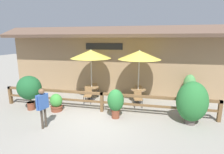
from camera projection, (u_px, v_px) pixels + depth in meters
ground_plane at (95, 121)px, 7.48m from camera, size 60.00×60.00×0.00m
building_facade at (115, 60)px, 10.94m from camera, size 14.28×1.49×4.23m
patio_railing at (102, 98)px, 8.33m from camera, size 10.40×0.14×0.95m
patio_umbrella_near at (91, 54)px, 9.70m from camera, size 2.27×2.27×2.89m
dining_table_near at (92, 89)px, 10.12m from camera, size 0.81×0.81×0.75m
chair_near_streetside at (88, 94)px, 9.56m from camera, size 0.47×0.47×0.85m
chair_near_wallside at (95, 88)px, 10.74m from camera, size 0.47×0.47×0.85m
patio_umbrella_middle at (139, 55)px, 9.18m from camera, size 2.27×2.27×2.89m
dining_table_middle at (138, 92)px, 9.60m from camera, size 0.81×0.81×0.75m
chair_middle_streetside at (138, 98)px, 9.03m from camera, size 0.50×0.50×0.85m
chair_middle_wallside at (138, 91)px, 10.23m from camera, size 0.43×0.43×0.85m
potted_plant_tall_tropical at (116, 102)px, 7.64m from camera, size 0.73×0.66×1.31m
potted_plant_broad_leaf at (29, 88)px, 8.49m from camera, size 1.17×1.05×1.71m
potted_plant_corner_fern at (192, 102)px, 7.04m from camera, size 1.23×1.10×1.80m
potted_plant_entrance_palm at (56, 103)px, 8.48m from camera, size 0.59×0.58×0.86m
potted_plant_small_flowering at (189, 86)px, 9.77m from camera, size 0.65×0.59×1.53m
pedestrian at (42, 103)px, 6.70m from camera, size 0.32×0.55×1.61m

